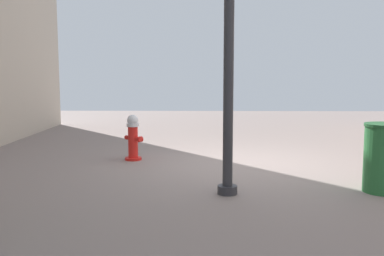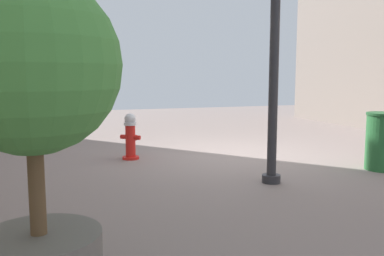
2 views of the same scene
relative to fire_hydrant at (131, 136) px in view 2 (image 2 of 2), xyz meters
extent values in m
plane|color=gray|center=(-2.05, 0.35, -0.44)|extent=(23.40, 23.40, 0.00)
cylinder|color=red|center=(0.00, 0.00, -0.42)|extent=(0.32, 0.32, 0.05)
cylinder|color=red|center=(0.00, 0.00, -0.09)|extent=(0.19, 0.19, 0.61)
cylinder|color=silver|center=(0.00, 0.00, 0.24)|extent=(0.24, 0.24, 0.06)
sphere|color=silver|center=(0.00, 0.00, 0.33)|extent=(0.22, 0.22, 0.22)
cylinder|color=red|center=(0.11, -0.08, -0.02)|extent=(0.15, 0.15, 0.09)
cylinder|color=red|center=(-0.11, 0.09, -0.02)|extent=(0.15, 0.15, 0.09)
cylinder|color=red|center=(-0.09, -0.12, -0.06)|extent=(0.17, 0.18, 0.11)
cylinder|color=brown|center=(1.52, 4.93, 0.49)|extent=(0.11, 0.11, 0.79)
sphere|color=#4C9342|center=(1.52, 4.93, 1.24)|extent=(1.19, 1.19, 1.19)
cylinder|color=#2D2D33|center=(-1.69, 2.43, -0.38)|extent=(0.28, 0.28, 0.12)
cylinder|color=#2D2D33|center=(-1.69, 2.43, 1.69)|extent=(0.14, 0.14, 4.03)
cylinder|color=#266633|center=(-3.91, 2.28, 0.03)|extent=(0.55, 0.55, 0.94)
cylinder|color=#1E5128|center=(-3.91, 2.28, 0.52)|extent=(0.58, 0.58, 0.04)
camera|label=1|loc=(-1.32, 8.51, 1.24)|focal=41.50mm
camera|label=2|loc=(1.39, 7.84, 1.18)|focal=38.76mm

